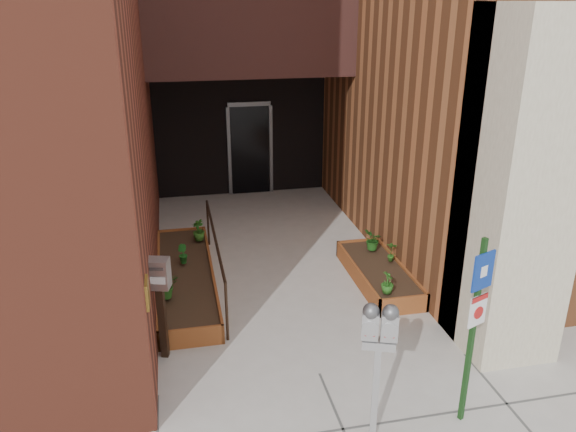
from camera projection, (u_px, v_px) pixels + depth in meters
ground at (320, 374)px, 7.08m from camera, size 80.00×80.00×0.00m
planter_left at (186, 279)px, 9.20m from camera, size 0.90×3.60×0.30m
planter_right at (378, 274)px, 9.35m from camera, size 0.80×2.20×0.30m
handrail at (215, 243)px, 9.03m from camera, size 0.04×3.34×0.90m
parking_meter at (379, 336)px, 5.63m from camera, size 0.38×0.24×1.63m
sign_post at (476, 314)px, 5.83m from camera, size 0.29×0.13×2.22m
payment_dropbox at (159, 288)px, 7.08m from camera, size 0.33×0.28×1.42m
shrub_left_a at (166, 285)px, 8.23m from camera, size 0.42×0.42×0.40m
shrub_left_b at (182, 254)px, 9.32m from camera, size 0.25×0.25×0.32m
shrub_left_c at (199, 230)px, 10.19m from camera, size 0.26×0.26×0.39m
shrub_left_d at (199, 230)px, 10.18m from camera, size 0.29×0.29×0.40m
shrub_right_a at (388, 283)px, 8.37m from camera, size 0.24×0.24×0.34m
shrub_right_b at (391, 251)px, 9.37m from camera, size 0.26×0.26×0.36m
shrub_right_c at (373, 240)px, 9.79m from camera, size 0.44×0.44×0.37m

